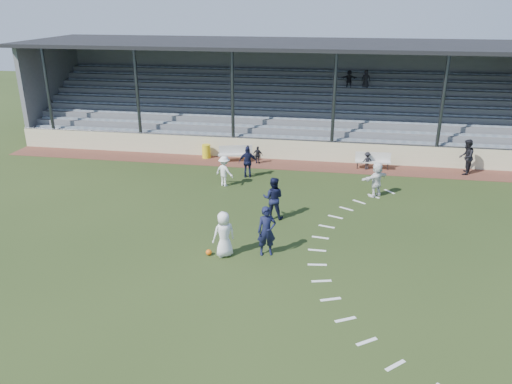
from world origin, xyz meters
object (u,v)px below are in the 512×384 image
trash_bin (206,151)px  player_white_lead (224,234)px  bench_left (235,152)px  bench_right (373,159)px  official (466,157)px  football (209,252)px  player_navy_lead (267,231)px

trash_bin → player_white_lead: size_ratio=0.46×
bench_left → trash_bin: bench_left is taller
bench_right → bench_left: bearing=177.2°
bench_right → official: size_ratio=1.02×
trash_bin → football: (3.35, -12.08, -0.32)m
player_white_lead → player_navy_lead: bearing=156.8°
official → football: bearing=-25.5°
bench_left → player_navy_lead: bearing=-89.4°
bench_left → bench_right: same height
football → player_white_lead: size_ratio=0.13×
bench_right → official: official is taller
bench_left → official: 13.08m
player_navy_lead → player_white_lead: bearing=176.0°
football → player_white_lead: (0.59, 0.08, 0.78)m
bench_left → player_navy_lead: size_ratio=1.04×
bench_left → trash_bin: size_ratio=2.45×
trash_bin → official: 14.99m
trash_bin → player_navy_lead: (5.51, -11.63, 0.54)m
bench_right → player_white_lead: bearing=-119.8°
bench_right → player_white_lead: 13.07m
football → trash_bin: bearing=105.5°
bench_left → bench_right: size_ratio=1.01×
trash_bin → player_white_lead: (3.94, -12.00, 0.46)m
bench_right → player_navy_lead: player_navy_lead is taller
bench_left → player_white_lead: player_white_lead is taller
bench_right → player_navy_lead: bearing=-114.0°
official → player_navy_lead: bearing=-20.7°
bench_right → football: (-6.62, -11.67, -0.47)m
football → bench_left: bearing=97.0°
bench_right → player_white_lead: size_ratio=1.13×
trash_bin → official: size_ratio=0.42×
player_white_lead → player_navy_lead: size_ratio=0.92×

